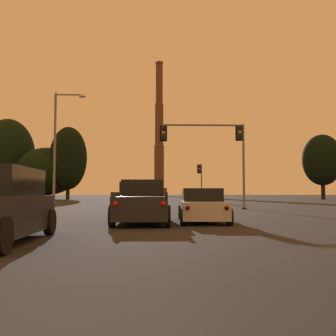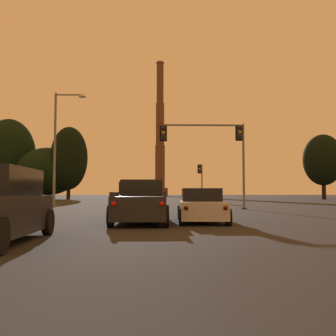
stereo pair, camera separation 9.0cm
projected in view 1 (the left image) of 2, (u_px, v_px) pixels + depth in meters
name	position (u px, v px, depth m)	size (l,w,h in m)	color
pickup_truck_center_lane_second	(142.00, 203.00, 16.52)	(2.20, 5.51, 1.82)	#232328
sedan_right_lane_second	(202.00, 206.00, 16.78)	(2.17, 4.77, 1.43)	silver
suv_center_lane_front	(137.00, 199.00, 22.70)	(2.24, 4.95, 1.86)	gray
traffic_light_overhead_right	(216.00, 143.00, 30.43)	(6.71, 0.50, 6.61)	slate
traffic_light_far_right	(200.00, 177.00, 54.14)	(0.78, 0.50, 5.25)	slate
street_lamp	(59.00, 139.00, 33.27)	(2.67, 0.36, 9.78)	slate
smokestack	(159.00, 143.00, 164.28)	(6.48, 6.48, 56.81)	#523427
treeline_center_right	(68.00, 158.00, 76.37)	(7.18, 6.46, 14.19)	black
treeline_far_right	(8.00, 155.00, 80.94)	(10.84, 9.76, 16.60)	black
treeline_center_left	(322.00, 160.00, 76.40)	(7.71, 6.94, 12.68)	black
treeline_right_mid	(48.00, 171.00, 78.75)	(12.43, 11.18, 10.39)	black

